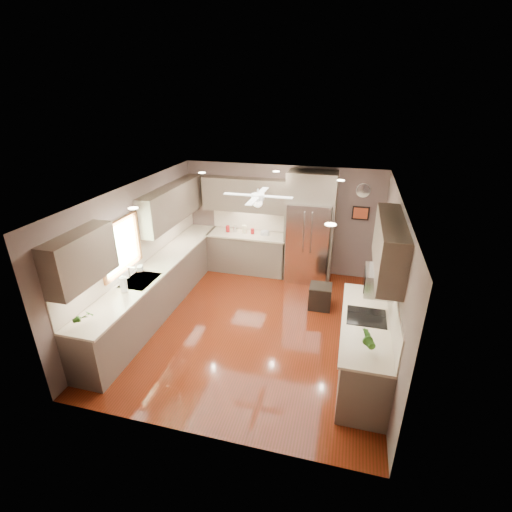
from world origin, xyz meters
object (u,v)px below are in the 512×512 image
at_px(bowl, 265,234).
at_px(paper_towel, 124,284).
at_px(canister_b, 235,229).
at_px(potted_plant_left, 84,317).
at_px(stool, 320,296).
at_px(potted_plant_right, 369,339).
at_px(canister_a, 228,229).
at_px(canister_c, 245,229).
at_px(canister_d, 252,231).
at_px(microwave, 379,281).
at_px(soap_bottle, 141,268).
at_px(refrigerator, 309,230).

bearing_deg(bowl, paper_towel, -117.75).
relative_size(canister_b, potted_plant_left, 0.48).
bearing_deg(stool, potted_plant_left, -136.67).
bearing_deg(canister_b, potted_plant_right, -51.51).
bearing_deg(canister_a, potted_plant_right, -49.51).
relative_size(canister_c, canister_d, 1.44).
relative_size(potted_plant_right, paper_towel, 1.14).
height_order(canister_b, potted_plant_left, potted_plant_left).
distance_m(canister_a, potted_plant_right, 4.80).
distance_m(canister_c, potted_plant_left, 4.32).
height_order(canister_b, microwave, microwave).
xyz_separation_m(canister_c, bowl, (0.50, -0.05, -0.06)).
bearing_deg(soap_bottle, paper_towel, -81.32).
height_order(soap_bottle, paper_towel, paper_towel).
height_order(canister_b, potted_plant_right, potted_plant_right).
relative_size(potted_plant_left, stool, 0.61).
height_order(potted_plant_right, refrigerator, refrigerator).
relative_size(canister_b, canister_c, 0.77).
bearing_deg(potted_plant_right, microwave, 82.75).
bearing_deg(potted_plant_right, canister_a, 130.49).
height_order(soap_bottle, bowl, soap_bottle).
relative_size(canister_c, refrigerator, 0.08).
xyz_separation_m(bowl, paper_towel, (-1.64, -3.12, 0.11)).
xyz_separation_m(canister_a, microwave, (3.24, -2.74, 0.46)).
bearing_deg(paper_towel, canister_d, 67.03).
bearing_deg(soap_bottle, potted_plant_left, -85.83).
height_order(potted_plant_left, potted_plant_right, potted_plant_right).
xyz_separation_m(soap_bottle, microwave, (4.09, -0.32, 0.44)).
distance_m(canister_d, microwave, 3.86).
distance_m(canister_a, refrigerator, 1.92).
bearing_deg(potted_plant_right, paper_towel, 172.21).
distance_m(canister_d, potted_plant_right, 4.47).
distance_m(potted_plant_left, refrigerator, 4.87).
bearing_deg(potted_plant_right, soap_bottle, 162.79).
height_order(canister_a, paper_towel, paper_towel).
height_order(canister_c, paper_towel, paper_towel).
relative_size(canister_a, stool, 0.30).
distance_m(potted_plant_right, paper_towel, 3.90).
xyz_separation_m(canister_d, paper_towel, (-1.34, -3.16, 0.08)).
xyz_separation_m(potted_plant_right, microwave, (0.12, 0.91, 0.38)).
xyz_separation_m(stool, paper_towel, (-3.08, -1.89, 0.84)).
bearing_deg(stool, canister_c, 146.41).
xyz_separation_m(canister_b, canister_d, (0.43, -0.04, -0.01)).
relative_size(microwave, stool, 1.11).
relative_size(canister_c, potted_plant_left, 0.62).
relative_size(canister_b, stool, 0.29).
xyz_separation_m(potted_plant_right, paper_towel, (-3.87, 0.53, -0.02)).
distance_m(soap_bottle, bowl, 2.98).
distance_m(canister_a, bowl, 0.90).
xyz_separation_m(canister_c, stool, (1.93, -1.28, -0.79)).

